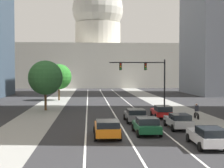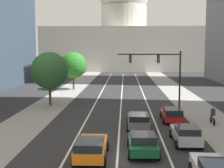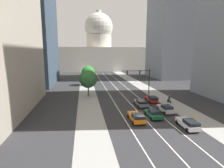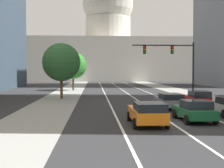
{
  "view_description": "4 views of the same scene",
  "coord_description": "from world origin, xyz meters",
  "views": [
    {
      "loc": [
        -3.13,
        -27.27,
        5.31
      ],
      "look_at": [
        0.41,
        24.74,
        3.35
      ],
      "focal_mm": 54.56,
      "sensor_mm": 36.0,
      "label": 1
    },
    {
      "loc": [
        0.46,
        -20.21,
        7.12
      ],
      "look_at": [
        -1.44,
        26.65,
        1.93
      ],
      "focal_mm": 50.83,
      "sensor_mm": 36.0,
      "label": 2
    },
    {
      "loc": [
        -10.08,
        -28.0,
        11.24
      ],
      "look_at": [
        -2.56,
        20.31,
        2.74
      ],
      "focal_mm": 29.43,
      "sensor_mm": 36.0,
      "label": 3
    },
    {
      "loc": [
        -5.04,
        -19.78,
        3.4
      ],
      "look_at": [
        -2.58,
        22.52,
        1.61
      ],
      "focal_mm": 50.63,
      "sensor_mm": 36.0,
      "label": 4
    }
  ],
  "objects": [
    {
      "name": "car_orange",
      "position": [
        -1.7,
        -0.37,
        0.79
      ],
      "size": [
        2.12,
        4.56,
        1.5
      ],
      "rotation": [
        0.0,
        0.0,
        1.57
      ],
      "color": "orange",
      "rests_on": "ground"
    },
    {
      "name": "street_tree_mid_left",
      "position": [
        -8.57,
        35.07,
        4.3
      ],
      "size": [
        4.6,
        4.6,
        6.61
      ],
      "color": "#51381E",
      "rests_on": "ground"
    },
    {
      "name": "car_silver",
      "position": [
        5.1,
        3.37,
        0.74
      ],
      "size": [
        1.98,
        4.41,
        1.42
      ],
      "rotation": [
        0.0,
        0.0,
        1.57
      ],
      "color": "#B2B5BA",
      "rests_on": "ground"
    },
    {
      "name": "ground_plane",
      "position": [
        0.0,
        40.0,
        0.0
      ],
      "size": [
        400.0,
        400.0,
        0.0
      ],
      "primitive_type": "plane",
      "color": "#2B2B2D"
    },
    {
      "name": "street_tree_near_left",
      "position": [
        -8.98,
        19.08,
        4.44
      ],
      "size": [
        4.65,
        4.65,
        6.77
      ],
      "color": "#51381E",
      "rests_on": "ground"
    },
    {
      "name": "car_gray",
      "position": [
        1.7,
        7.86,
        0.76
      ],
      "size": [
        2.11,
        4.45,
        1.41
      ],
      "rotation": [
        0.0,
        0.0,
        1.57
      ],
      "color": "slate",
      "rests_on": "ground"
    },
    {
      "name": "car_red",
      "position": [
        5.1,
        10.58,
        0.77
      ],
      "size": [
        2.04,
        4.48,
        1.46
      ],
      "rotation": [
        0.0,
        0.0,
        1.55
      ],
      "color": "red",
      "rests_on": "ground"
    },
    {
      "name": "cyclist",
      "position": [
        8.79,
        9.56,
        0.85
      ],
      "size": [
        0.36,
        1.7,
        1.72
      ],
      "rotation": [
        0.0,
        0.0,
        1.58
      ],
      "color": "black",
      "rests_on": "ground"
    },
    {
      "name": "sidewalk_right",
      "position": [
        9.15,
        35.0,
        0.01
      ],
      "size": [
        4.69,
        130.0,
        0.01
      ],
      "primitive_type": "cube",
      "color": "gray",
      "rests_on": "ground"
    },
    {
      "name": "traffic_signal_mast",
      "position": [
        4.77,
        18.12,
        4.99
      ],
      "size": [
        7.59,
        0.39,
        6.9
      ],
      "color": "black",
      "rests_on": "ground"
    },
    {
      "name": "car_green",
      "position": [
        1.7,
        0.9,
        0.75
      ],
      "size": [
        2.11,
        4.2,
        1.46
      ],
      "rotation": [
        0.0,
        0.0,
        1.59
      ],
      "color": "#14512D",
      "rests_on": "ground"
    },
    {
      "name": "lane_stripe_center",
      "position": [
        0.0,
        25.0,
        0.01
      ],
      "size": [
        0.16,
        90.0,
        0.01
      ],
      "primitive_type": "cube",
      "color": "white",
      "rests_on": "ground"
    },
    {
      "name": "sidewalk_left",
      "position": [
        -9.15,
        35.0,
        0.01
      ],
      "size": [
        4.69,
        130.0,
        0.01
      ],
      "primitive_type": "cube",
      "color": "gray",
      "rests_on": "ground"
    },
    {
      "name": "lane_stripe_left",
      "position": [
        -3.4,
        25.0,
        0.01
      ],
      "size": [
        0.16,
        90.0,
        0.01
      ],
      "primitive_type": "cube",
      "color": "white",
      "rests_on": "ground"
    },
    {
      "name": "capitol_building",
      "position": [
        0.0,
        90.41,
        11.75
      ],
      "size": [
        52.71,
        26.07,
        36.6
      ],
      "color": "beige",
      "rests_on": "ground"
    },
    {
      "name": "lane_stripe_right",
      "position": [
        3.4,
        25.0,
        0.01
      ],
      "size": [
        0.16,
        90.0,
        0.01
      ],
      "primitive_type": "cube",
      "color": "white",
      "rests_on": "ground"
    }
  ]
}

